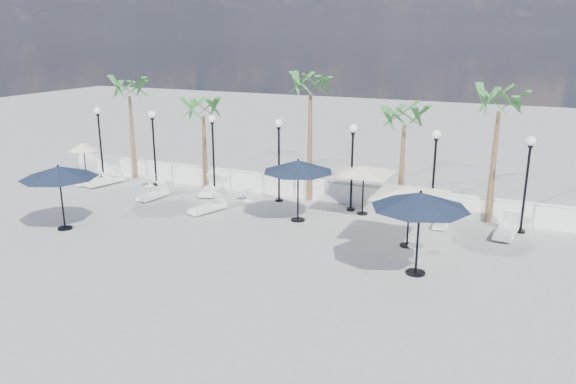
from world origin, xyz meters
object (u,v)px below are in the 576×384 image
at_px(lounger_2, 105,180).
at_px(parasol_navy_left, 59,173).
at_px(lounger_6, 507,229).
at_px(parasol_cream_sq_b, 410,186).
at_px(parasol_navy_right, 420,201).
at_px(lounger_1, 153,195).
at_px(parasol_cream_sq_a, 364,166).
at_px(parasol_navy_mid, 298,166).
at_px(parasol_cream_small, 83,147).
at_px(lounger_4, 208,207).
at_px(lounger_3, 210,189).
at_px(lounger_0, 91,181).
at_px(lounger_5, 442,221).

relative_size(lounger_2, parasol_navy_left, 0.73).
bearing_deg(lounger_6, parasol_cream_sq_b, -134.46).
bearing_deg(parasol_navy_right, lounger_1, 165.05).
bearing_deg(parasol_cream_sq_a, parasol_navy_mid, -138.77).
xyz_separation_m(parasol_navy_mid, parasol_navy_right, (5.64, -3.41, 0.16)).
bearing_deg(lounger_6, lounger_1, -168.18).
distance_m(lounger_2, parasol_cream_small, 2.57).
distance_m(lounger_6, parasol_cream_sq_b, 4.68).
bearing_deg(lounger_4, parasol_navy_left, -115.87).
distance_m(lounger_4, parasol_cream_sq_a, 7.00).
xyz_separation_m(lounger_6, parasol_cream_sq_a, (-5.89, 0.35, 1.86)).
height_order(lounger_3, parasol_navy_mid, parasol_navy_mid).
relative_size(parasol_navy_mid, parasol_navy_right, 0.94).
bearing_deg(parasol_cream_small, lounger_0, -37.79).
height_order(lounger_5, parasol_navy_mid, parasol_navy_mid).
distance_m(lounger_0, parasol_navy_mid, 12.24).
xyz_separation_m(lounger_2, lounger_3, (5.88, 0.80, -0.00)).
bearing_deg(lounger_0, lounger_1, 14.13).
xyz_separation_m(lounger_3, parasol_cream_sq_b, (10.32, -3.03, 2.03)).
bearing_deg(parasol_cream_sq_a, lounger_1, -169.27).
xyz_separation_m(lounger_4, parasol_navy_mid, (4.04, 0.59, 2.10)).
bearing_deg(lounger_3, lounger_6, -18.81).
bearing_deg(parasol_navy_left, parasol_navy_right, 5.82).
xyz_separation_m(lounger_4, parasol_navy_right, (9.68, -2.82, 2.25)).
bearing_deg(parasol_navy_right, lounger_3, 154.25).
relative_size(lounger_0, parasol_navy_right, 0.55).
xyz_separation_m(lounger_2, parasol_navy_mid, (11.36, -1.15, 2.07)).
bearing_deg(lounger_0, lounger_5, 26.94).
bearing_deg(parasol_cream_sq_b, lounger_6, 39.19).
distance_m(lounger_0, lounger_6, 20.14).
height_order(parasol_cream_sq_a, parasol_cream_small, parasol_cream_sq_a).
distance_m(lounger_5, parasol_navy_right, 5.63).
height_order(lounger_5, parasol_navy_left, parasol_navy_left).
distance_m(lounger_1, parasol_cream_sq_a, 10.05).
distance_m(lounger_6, parasol_navy_mid, 8.51).
xyz_separation_m(lounger_2, parasol_cream_sq_b, (16.20, -2.23, 2.03)).
bearing_deg(lounger_0, parasol_navy_right, 10.53).
bearing_deg(lounger_1, parasol_navy_right, -8.14).
bearing_deg(lounger_4, parasol_cream_small, -177.14).
xyz_separation_m(lounger_0, parasol_cream_sq_a, (14.23, 1.03, 1.92)).
bearing_deg(parasol_cream_sq_b, lounger_4, 176.87).
distance_m(lounger_1, parasol_navy_mid, 7.78).
height_order(lounger_0, parasol_cream_sq_a, parasol_cream_sq_a).
distance_m(lounger_3, parasol_navy_mid, 6.18).
height_order(lounger_2, parasol_navy_mid, parasol_navy_mid).
distance_m(lounger_4, lounger_6, 12.34).
bearing_deg(parasol_cream_small, parasol_cream_sq_a, 0.00).
bearing_deg(lounger_6, lounger_3, -175.19).
distance_m(lounger_1, parasol_navy_left, 5.38).
height_order(lounger_4, lounger_5, lounger_4).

